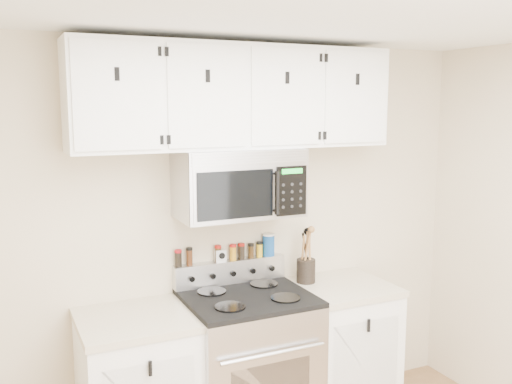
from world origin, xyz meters
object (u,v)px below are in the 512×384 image
Objects in this scene: range at (248,367)px; utensil_crock at (306,269)px; microwave at (239,183)px; salt_canister at (269,245)px.

range is 0.74m from utensil_crock.
microwave is 0.79m from utensil_crock.
microwave is at bearing -176.30° from utensil_crock.
utensil_crock is at bearing 17.65° from range.
range is 2.98× the size of utensil_crock.
utensil_crock is at bearing -29.25° from salt_canister.
salt_canister is at bearing 29.10° from microwave.
salt_canister is at bearing 150.75° from utensil_crock.
microwave is 2.06× the size of utensil_crock.
salt_canister is (0.28, 0.16, -0.45)m from microwave.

